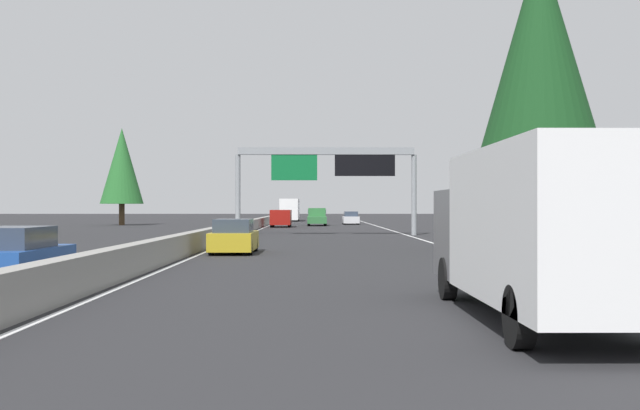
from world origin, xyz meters
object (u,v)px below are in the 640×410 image
(oncoming_near, at_px, (16,257))
(conifer_left_mid, at_px, (122,166))
(pickup_near_center, at_px, (317,217))
(minivan_far_right, at_px, (281,217))
(sedan_mid_center, at_px, (351,218))
(box_truck_far_left, at_px, (540,228))
(conifer_right_mid, at_px, (531,132))
(conifer_right_near, at_px, (540,63))
(sedan_far_center, at_px, (234,237))
(bus_distant_a, at_px, (290,209))
(sign_gantry_overhead, at_px, (329,165))

(oncoming_near, height_order, conifer_left_mid, conifer_left_mid)
(pickup_near_center, bearing_deg, minivan_far_right, 150.85)
(sedan_mid_center, xyz_separation_m, oncoming_near, (-67.86, 12.01, 0.00))
(oncoming_near, bearing_deg, box_truck_far_left, 59.40)
(pickup_near_center, xyz_separation_m, conifer_right_mid, (-28.43, -14.88, 6.32))
(box_truck_far_left, bearing_deg, conifer_left_mid, 19.26)
(minivan_far_right, height_order, oncoming_near, minivan_far_right)
(conifer_right_near, bearing_deg, sedan_far_center, 96.49)
(bus_distant_a, relative_size, minivan_far_right, 2.30)
(box_truck_far_left, height_order, conifer_right_mid, conifer_right_mid)
(sign_gantry_overhead, bearing_deg, oncoming_near, 165.33)
(sedan_mid_center, bearing_deg, box_truck_far_left, 179.80)
(bus_distant_a, height_order, conifer_right_mid, conifer_right_mid)
(sedan_far_center, bearing_deg, conifer_right_mid, -41.72)
(oncoming_near, distance_m, conifer_left_mid, 65.77)
(sign_gantry_overhead, bearing_deg, sedan_mid_center, -5.31)
(minivan_far_right, distance_m, conifer_right_mid, 29.42)
(bus_distant_a, height_order, oncoming_near, bus_distant_a)
(sign_gantry_overhead, distance_m, bus_distant_a, 55.95)
(sign_gantry_overhead, xyz_separation_m, minivan_far_right, (22.08, 4.26, -3.94))
(sedan_mid_center, distance_m, oncoming_near, 68.91)
(bus_distant_a, distance_m, oncoming_near, 89.57)
(conifer_left_mid, bearing_deg, bus_distant_a, -34.75)
(oncoming_near, bearing_deg, minivan_far_right, 175.31)
(sedan_far_center, height_order, oncoming_near, same)
(bus_distant_a, xyz_separation_m, conifer_right_mid, (-55.63, -18.61, 5.52))
(sedan_far_center, xyz_separation_m, conifer_left_mid, (51.27, 17.50, 5.75))
(sedan_far_center, xyz_separation_m, conifer_right_mid, (20.91, -18.64, 6.56))
(bus_distant_a, distance_m, conifer_left_mid, 31.11)
(minivan_far_right, distance_m, conifer_right_near, 44.16)
(conifer_right_near, bearing_deg, oncoming_near, 128.77)
(sedan_far_center, distance_m, bus_distant_a, 76.55)
(box_truck_far_left, height_order, oncoming_near, box_truck_far_left)
(box_truck_far_left, relative_size, conifer_right_near, 0.61)
(sedan_mid_center, relative_size, bus_distant_a, 0.38)
(sedan_mid_center, xyz_separation_m, bus_distant_a, (21.60, 7.59, 1.03))
(sedan_far_center, distance_m, conifer_left_mid, 54.48)
(conifer_left_mid, bearing_deg, minivan_far_right, -115.22)
(pickup_near_center, bearing_deg, sedan_mid_center, -34.59)
(bus_distant_a, relative_size, conifer_left_mid, 1.09)
(pickup_near_center, relative_size, conifer_left_mid, 0.53)
(sign_gantry_overhead, relative_size, sedan_far_center, 2.88)
(pickup_near_center, distance_m, oncoming_near, 62.78)
(bus_distant_a, height_order, conifer_right_near, conifer_right_near)
(sedan_mid_center, relative_size, conifer_left_mid, 0.42)
(sign_gantry_overhead, height_order, oncoming_near, sign_gantry_overhead)
(pickup_near_center, height_order, conifer_right_mid, conifer_right_mid)
(sedan_far_center, xyz_separation_m, sedan_mid_center, (54.94, -7.62, 0.00))
(bus_distant_a, height_order, conifer_left_mid, conifer_left_mid)
(oncoming_near, xyz_separation_m, conifer_right_near, (14.46, -18.01, 7.79))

